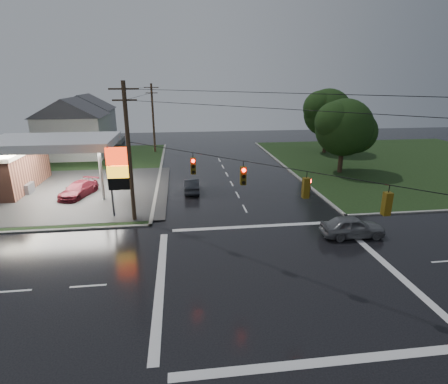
{
  "coord_description": "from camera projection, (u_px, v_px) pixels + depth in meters",
  "views": [
    {
      "loc": [
        -5.58,
        -17.87,
        11.07
      ],
      "look_at": [
        -2.41,
        6.88,
        3.0
      ],
      "focal_mm": 28.0,
      "sensor_mm": 36.0,
      "label": 1
    }
  ],
  "objects": [
    {
      "name": "ground",
      "position": [
        278.0,
        273.0,
        20.94
      ],
      "size": [
        120.0,
        120.0,
        0.0
      ],
      "primitive_type": "plane",
      "color": "black",
      "rests_on": "ground"
    },
    {
      "name": "grass_nw",
      "position": [
        11.0,
        175.0,
        42.33
      ],
      "size": [
        36.0,
        36.0,
        0.08
      ],
      "primitive_type": "cube",
      "color": "black",
      "rests_on": "ground"
    },
    {
      "name": "grass_ne",
      "position": [
        409.0,
        162.0,
        48.61
      ],
      "size": [
        36.0,
        36.0,
        0.08
      ],
      "primitive_type": "cube",
      "color": "black",
      "rests_on": "ground"
    },
    {
      "name": "pylon_sign",
      "position": [
        120.0,
        170.0,
        28.35
      ],
      "size": [
        2.0,
        0.35,
        6.0
      ],
      "color": "#59595E",
      "rests_on": "ground"
    },
    {
      "name": "utility_pole_nw",
      "position": [
        129.0,
        152.0,
        27.0
      ],
      "size": [
        2.2,
        0.32,
        11.0
      ],
      "color": "#382619",
      "rests_on": "ground"
    },
    {
      "name": "utility_pole_n",
      "position": [
        153.0,
        117.0,
        53.97
      ],
      "size": [
        2.2,
        0.32,
        10.5
      ],
      "color": "#382619",
      "rests_on": "ground"
    },
    {
      "name": "traffic_signals",
      "position": [
        285.0,
        168.0,
        18.93
      ],
      "size": [
        26.87,
        26.87,
        1.47
      ],
      "color": "black",
      "rests_on": "ground"
    },
    {
      "name": "house_near",
      "position": [
        73.0,
        127.0,
        51.03
      ],
      "size": [
        11.05,
        8.48,
        8.6
      ],
      "color": "silver",
      "rests_on": "ground"
    },
    {
      "name": "house_far",
      "position": [
        86.0,
        118.0,
        62.23
      ],
      "size": [
        11.05,
        8.48,
        8.6
      ],
      "color": "silver",
      "rests_on": "ground"
    },
    {
      "name": "tree_ne_near",
      "position": [
        345.0,
        128.0,
        41.7
      ],
      "size": [
        7.99,
        6.8,
        8.98
      ],
      "color": "black",
      "rests_on": "ground"
    },
    {
      "name": "tree_ne_far",
      "position": [
        329.0,
        113.0,
        53.19
      ],
      "size": [
        8.46,
        7.2,
        9.8
      ],
      "color": "black",
      "rests_on": "ground"
    },
    {
      "name": "car_north",
      "position": [
        191.0,
        185.0,
        35.86
      ],
      "size": [
        1.54,
        4.29,
        1.41
      ],
      "primitive_type": "imported",
      "rotation": [
        0.0,
        0.0,
        3.13
      ],
      "color": "#21252A",
      "rests_on": "ground"
    },
    {
      "name": "car_crossing",
      "position": [
        353.0,
        227.0,
        25.57
      ],
      "size": [
        4.64,
        1.95,
        1.57
      ],
      "primitive_type": "imported",
      "rotation": [
        0.0,
        0.0,
        1.55
      ],
      "color": "slate",
      "rests_on": "ground"
    },
    {
      "name": "car_pump",
      "position": [
        79.0,
        189.0,
        34.4
      ],
      "size": [
        3.53,
        5.37,
        1.45
      ],
      "primitive_type": "imported",
      "rotation": [
        0.0,
        0.0,
        -0.33
      ],
      "color": "maroon",
      "rests_on": "ground"
    }
  ]
}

